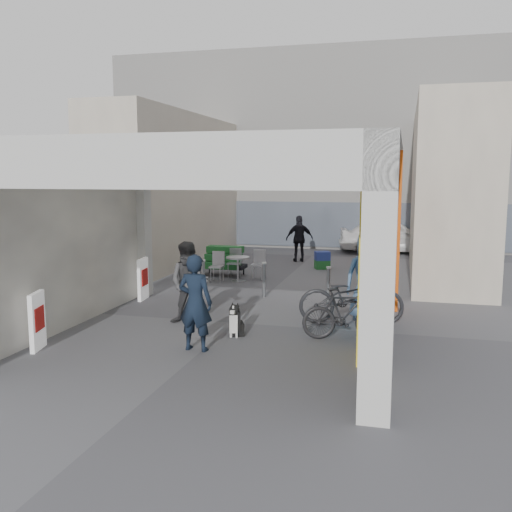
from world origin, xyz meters
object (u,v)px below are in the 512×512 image
(border_collie, at_px, (236,322))
(man_back_turned, at_px, (189,283))
(cafe_set, at_px, (237,269))
(man_with_dog, at_px, (195,303))
(bicycle_rear, at_px, (346,313))
(white_van, at_px, (390,236))
(produce_stand, at_px, (224,264))
(man_elderly, at_px, (367,277))
(man_crates, at_px, (299,239))
(bicycle_front, at_px, (351,297))

(border_collie, bearing_deg, man_back_turned, 127.80)
(cafe_set, xyz_separation_m, man_back_turned, (0.48, -4.95, 0.54))
(man_with_dog, bearing_deg, cafe_set, -75.74)
(cafe_set, relative_size, man_with_dog, 0.84)
(man_with_dog, relative_size, bicycle_rear, 1.05)
(man_back_turned, distance_m, white_van, 12.34)
(produce_stand, relative_size, man_back_turned, 0.78)
(produce_stand, xyz_separation_m, man_with_dog, (1.80, -7.13, 0.49))
(man_elderly, distance_m, white_van, 10.58)
(man_elderly, height_order, man_crates, man_elderly)
(cafe_set, relative_size, bicycle_rear, 0.88)
(bicycle_front, height_order, white_van, white_van)
(cafe_set, xyz_separation_m, man_elderly, (3.89, -3.73, 0.61))
(bicycle_front, bearing_deg, white_van, -13.15)
(bicycle_front, relative_size, white_van, 0.54)
(bicycle_front, xyz_separation_m, bicycle_rear, (0.00, -1.11, -0.07))
(cafe_set, relative_size, man_crates, 0.87)
(man_back_turned, height_order, bicycle_front, man_back_turned)
(man_with_dog, bearing_deg, man_elderly, -129.72)
(man_back_turned, relative_size, man_crates, 1.04)
(man_crates, xyz_separation_m, bicycle_rear, (2.50, -9.04, -0.32))
(border_collie, relative_size, bicycle_rear, 0.41)
(border_collie, height_order, bicycle_front, bicycle_front)
(man_with_dog, relative_size, bicycle_front, 0.80)
(border_collie, bearing_deg, cafe_set, 81.87)
(man_crates, relative_size, bicycle_rear, 1.01)
(man_with_dog, xyz_separation_m, man_back_turned, (-0.74, 1.61, 0.00))
(cafe_set, height_order, man_back_turned, man_back_turned)
(produce_stand, relative_size, man_crates, 0.82)
(produce_stand, distance_m, border_collie, 6.52)
(bicycle_rear, bearing_deg, cafe_set, 18.21)
(produce_stand, distance_m, man_elderly, 6.24)
(cafe_set, relative_size, man_back_turned, 0.83)
(produce_stand, height_order, man_crates, man_crates)
(produce_stand, height_order, man_with_dog, man_with_dog)
(produce_stand, bearing_deg, man_crates, 37.34)
(border_collie, distance_m, man_with_dog, 1.23)
(man_crates, bearing_deg, cafe_set, 53.41)
(man_with_dog, relative_size, white_van, 0.43)
(cafe_set, bearing_deg, border_collie, -73.68)
(man_elderly, relative_size, man_crates, 1.14)
(man_back_turned, relative_size, man_elderly, 0.92)
(man_back_turned, height_order, white_van, man_back_turned)
(border_collie, relative_size, white_van, 0.17)
(bicycle_rear, relative_size, white_van, 0.41)
(cafe_set, height_order, bicycle_rear, bicycle_rear)
(man_with_dog, bearing_deg, man_crates, -85.74)
(man_crates, xyz_separation_m, bicycle_front, (2.50, -7.93, -0.25))
(border_collie, bearing_deg, man_crates, 68.61)
(man_with_dog, relative_size, man_elderly, 0.92)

